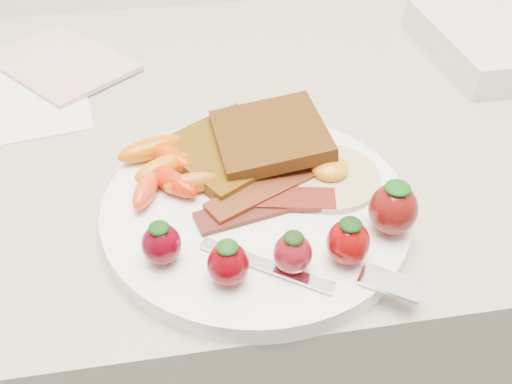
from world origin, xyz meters
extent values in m
cube|color=gray|center=(0.00, 1.70, 0.45)|extent=(2.00, 0.60, 0.90)
cylinder|color=white|center=(-0.03, 1.53, 0.91)|extent=(0.27, 0.27, 0.02)
cube|color=#311D08|center=(-0.04, 1.60, 0.93)|extent=(0.14, 0.14, 0.01)
cube|color=black|center=(0.00, 1.60, 0.94)|extent=(0.11, 0.11, 0.02)
cylinder|color=#F3E5CC|center=(0.04, 1.55, 0.92)|extent=(0.12, 0.12, 0.01)
ellipsoid|color=orange|center=(0.04, 1.55, 0.93)|extent=(0.04, 0.04, 0.02)
cube|color=#3C080A|center=(-0.03, 1.52, 0.92)|extent=(0.11, 0.05, 0.00)
cube|color=#450B03|center=(-0.01, 1.53, 0.92)|extent=(0.11, 0.05, 0.00)
cube|color=#461510|center=(-0.02, 1.54, 0.92)|extent=(0.11, 0.07, 0.00)
ellipsoid|color=#D26109|center=(-0.11, 1.58, 0.93)|extent=(0.06, 0.04, 0.02)
ellipsoid|color=#C01F03|center=(-0.10, 1.56, 0.93)|extent=(0.05, 0.06, 0.02)
ellipsoid|color=red|center=(-0.12, 1.55, 0.93)|extent=(0.03, 0.05, 0.02)
ellipsoid|color=#DD3500|center=(-0.10, 1.59, 0.93)|extent=(0.05, 0.05, 0.02)
ellipsoid|color=#CB5902|center=(-0.12, 1.61, 0.93)|extent=(0.07, 0.04, 0.02)
ellipsoid|color=#B75812|center=(-0.08, 1.55, 0.93)|extent=(0.05, 0.02, 0.02)
ellipsoid|color=#4F000E|center=(-0.11, 1.48, 0.94)|extent=(0.03, 0.03, 0.03)
ellipsoid|color=#0E380B|center=(-0.11, 1.48, 0.95)|extent=(0.02, 0.02, 0.01)
ellipsoid|color=#5D0007|center=(-0.06, 1.45, 0.94)|extent=(0.03, 0.03, 0.04)
ellipsoid|color=#133B10|center=(-0.06, 1.45, 0.95)|extent=(0.02, 0.02, 0.01)
ellipsoid|color=maroon|center=(-0.01, 1.45, 0.93)|extent=(0.03, 0.03, 0.03)
ellipsoid|color=black|center=(-0.01, 1.45, 0.95)|extent=(0.02, 0.02, 0.01)
ellipsoid|color=#740405|center=(0.03, 1.45, 0.94)|extent=(0.03, 0.03, 0.04)
ellipsoid|color=black|center=(0.03, 1.45, 0.96)|extent=(0.02, 0.02, 0.01)
ellipsoid|color=#580D0B|center=(0.07, 1.48, 0.94)|extent=(0.04, 0.04, 0.04)
ellipsoid|color=#0C470E|center=(0.07, 1.48, 0.96)|extent=(0.02, 0.02, 0.01)
cube|color=silver|center=(-0.03, 1.45, 0.92)|extent=(0.10, 0.07, 0.00)
cube|color=silver|center=(0.06, 1.42, 0.92)|extent=(0.05, 0.04, 0.00)
cube|color=white|center=(-0.28, 1.79, 0.90)|extent=(0.20, 0.25, 0.00)
cube|color=#DA9FA5|center=(-0.23, 1.84, 0.91)|extent=(0.21, 0.21, 0.01)
camera|label=1|loc=(-0.09, 1.17, 1.25)|focal=40.00mm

